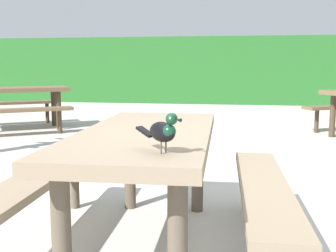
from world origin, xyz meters
TOP-DOWN VIEW (x-y plane):
  - ground_plane at (0.00, 0.00)m, footprint 60.00×60.00m
  - hedge_wall at (0.00, 10.32)m, footprint 28.00×1.77m
  - picnic_table_foreground at (-0.32, -0.14)m, footprint 1.74×1.82m
  - bird_grackle at (-0.10, -0.78)m, footprint 0.24×0.20m
  - picnic_table_mid_right at (-3.60, 4.12)m, footprint 2.35×2.35m

SIDE VIEW (x-z plane):
  - ground_plane at x=0.00m, z-range 0.00..0.00m
  - picnic_table_foreground at x=-0.32m, z-range 0.19..0.93m
  - picnic_table_mid_right at x=-3.60m, z-range 0.19..0.93m
  - bird_grackle at x=-0.10m, z-range 0.75..0.94m
  - hedge_wall at x=0.00m, z-range 0.00..1.92m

